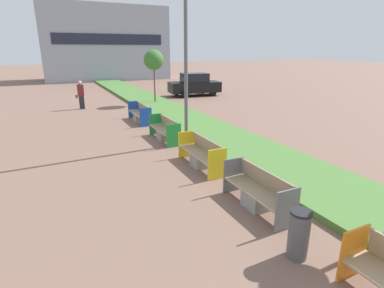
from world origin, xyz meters
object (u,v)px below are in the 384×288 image
object	(u,v)px
bench_grey_frame	(258,194)
street_lamp_post	(186,39)
bench_blue_frame	(140,115)
bench_yellow_frame	(201,156)
bench_green_frame	(165,131)
pedestrian_walking	(81,95)
sapling_tree_far	(154,60)
parked_car_distant	(194,85)
litter_bin	(299,234)

from	to	relation	value
bench_grey_frame	street_lamp_post	distance (m)	6.69
street_lamp_post	bench_blue_frame	bearing A→B (deg)	97.52
bench_blue_frame	street_lamp_post	xyz separation A→B (m)	(0.61, -4.62, 3.71)
bench_yellow_frame	bench_green_frame	world-z (taller)	same
bench_blue_frame	pedestrian_walking	distance (m)	5.72
bench_green_frame	street_lamp_post	size ratio (longest dim) A/B	0.30
street_lamp_post	sapling_tree_far	distance (m)	9.74
bench_grey_frame	street_lamp_post	bearing A→B (deg)	83.69
bench_yellow_frame	pedestrian_walking	bearing A→B (deg)	101.05
bench_grey_frame	street_lamp_post	xyz separation A→B (m)	(0.61, 5.53, 3.72)
bench_blue_frame	bench_green_frame	bearing A→B (deg)	-90.03
bench_blue_frame	sapling_tree_far	xyz separation A→B (m)	(2.50, 4.88, 2.64)
sapling_tree_far	bench_blue_frame	bearing A→B (deg)	-117.18
bench_green_frame	pedestrian_walking	bearing A→B (deg)	105.07
bench_grey_frame	sapling_tree_far	size ratio (longest dim) A/B	0.57
sapling_tree_far	parked_car_distant	distance (m)	5.34
bench_grey_frame	bench_yellow_frame	world-z (taller)	same
bench_grey_frame	litter_bin	size ratio (longest dim) A/B	2.21
bench_blue_frame	sapling_tree_far	size ratio (longest dim) A/B	0.63
sapling_tree_far	pedestrian_walking	world-z (taller)	sapling_tree_far
litter_bin	street_lamp_post	size ratio (longest dim) A/B	0.13
bench_green_frame	street_lamp_post	world-z (taller)	street_lamp_post
bench_blue_frame	parked_car_distant	bearing A→B (deg)	47.04
bench_green_frame	litter_bin	xyz separation A→B (m)	(-0.48, -8.20, 0.11)
street_lamp_post	parked_car_distant	distance (m)	13.78
bench_grey_frame	bench_yellow_frame	bearing A→B (deg)	89.97
bench_yellow_frame	street_lamp_post	world-z (taller)	street_lamp_post
bench_blue_frame	sapling_tree_far	distance (m)	6.08
bench_green_frame	bench_blue_frame	bearing A→B (deg)	89.97
bench_grey_frame	bench_green_frame	size ratio (longest dim) A/B	0.96
pedestrian_walking	parked_car_distant	xyz separation A→B (m)	(9.19, 2.13, -0.02)
parked_car_distant	pedestrian_walking	bearing A→B (deg)	-159.94
pedestrian_walking	bench_grey_frame	bearing A→B (deg)	-81.08
litter_bin	bench_green_frame	bearing A→B (deg)	86.66
bench_yellow_frame	bench_green_frame	xyz separation A→B (m)	(-0.00, 3.39, -0.00)
street_lamp_post	litter_bin	bearing A→B (deg)	-98.44
bench_green_frame	street_lamp_post	bearing A→B (deg)	-54.34
litter_bin	pedestrian_walking	world-z (taller)	pedestrian_walking
bench_green_frame	parked_car_distant	distance (m)	12.98
parked_car_distant	bench_yellow_frame	bearing A→B (deg)	-108.15
bench_yellow_frame	street_lamp_post	distance (m)	4.54
bench_grey_frame	parked_car_distant	size ratio (longest dim) A/B	0.48
litter_bin	bench_grey_frame	bearing A→B (deg)	75.21
bench_blue_frame	pedestrian_walking	world-z (taller)	pedestrian_walking
bench_grey_frame	street_lamp_post	size ratio (longest dim) A/B	0.28
bench_green_frame	litter_bin	bearing A→B (deg)	-93.34
bench_green_frame	sapling_tree_far	size ratio (longest dim) A/B	0.59
bench_blue_frame	parked_car_distant	distance (m)	9.97
bench_yellow_frame	street_lamp_post	size ratio (longest dim) A/B	0.30
parked_car_distant	bench_grey_frame	bearing A→B (deg)	-104.25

